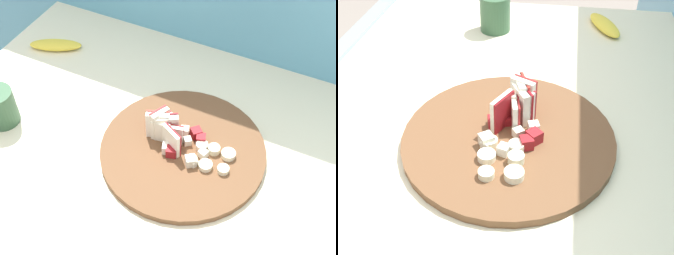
# 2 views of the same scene
# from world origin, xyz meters

# --- Properties ---
(cutting_board) EXTENTS (0.35, 0.35, 0.02)m
(cutting_board) POSITION_xyz_m (-0.14, 0.04, 0.94)
(cutting_board) COLOR brown
(cutting_board) RESTS_ON tiled_countertop
(apple_wedge_fan) EXTENTS (0.09, 0.07, 0.07)m
(apple_wedge_fan) POSITION_xyz_m (-0.19, 0.05, 0.98)
(apple_wedge_fan) COLOR maroon
(apple_wedge_fan) RESTS_ON cutting_board
(apple_dice_pile) EXTENTS (0.10, 0.10, 0.02)m
(apple_dice_pile) POSITION_xyz_m (-0.13, 0.04, 0.96)
(apple_dice_pile) COLOR maroon
(apple_dice_pile) RESTS_ON cutting_board
(banana_slice_rows) EXTENTS (0.09, 0.08, 0.01)m
(banana_slice_rows) POSITION_xyz_m (-0.07, 0.04, 0.96)
(banana_slice_rows) COLOR #F4EAC6
(banana_slice_rows) RESTS_ON cutting_board
(banana_peel) EXTENTS (0.14, 0.09, 0.02)m
(banana_peel) POSITION_xyz_m (-0.58, 0.21, 0.95)
(banana_peel) COLOR gold
(banana_peel) RESTS_ON tiled_countertop
(small_jar) EXTENTS (0.07, 0.07, 0.08)m
(small_jar) POSITION_xyz_m (-0.54, -0.05, 0.98)
(small_jar) COLOR #335638
(small_jar) RESTS_ON tiled_countertop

